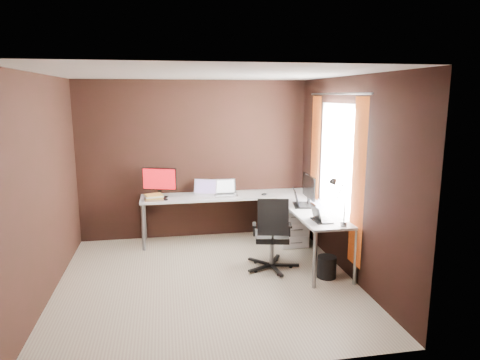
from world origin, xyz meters
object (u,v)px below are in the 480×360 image
laptop_white (205,192)px  laptop_black_big (300,202)px  desk_lamp (338,196)px  office_chair (272,248)px  monitor_right (309,188)px  laptop_black_small (320,218)px  monitor_left (159,181)px  book_stack (154,197)px  laptop_silver (225,192)px  wastebasket (327,267)px  drawer_pedestal (291,225)px

laptop_white → laptop_black_big: 1.54m
desk_lamp → office_chair: bearing=156.1°
monitor_right → laptop_black_small: monitor_right is taller
desk_lamp → laptop_black_big: bearing=112.8°
monitor_left → laptop_black_small: monitor_left is taller
laptop_white → office_chair: bearing=-40.9°
monitor_left → book_stack: bearing=-102.1°
laptop_black_big → monitor_right: bearing=-70.5°
office_chair → laptop_silver: bearing=120.0°
book_stack → wastebasket: 2.70m
monitor_right → laptop_white: (-1.40, 0.86, -0.19)m
laptop_black_big → laptop_white: bearing=66.4°
laptop_white → laptop_silver: size_ratio=1.18×
laptop_white → laptop_black_small: 2.07m
monitor_left → office_chair: 2.05m
laptop_white → desk_lamp: (1.42, -1.82, 0.30)m
office_chair → laptop_black_big: bearing=50.8°
laptop_black_small → drawer_pedestal: bearing=-2.1°
monitor_left → laptop_white: size_ratio=1.20×
drawer_pedestal → office_chair: 1.07m
monitor_left → book_stack: monitor_left is taller
laptop_black_big → drawer_pedestal: bearing=7.4°
monitor_right → laptop_white: size_ratio=1.23×
monitor_left → laptop_black_big: 2.14m
desk_lamp → office_chair: (-0.66, 0.52, -0.79)m
desk_lamp → office_chair: size_ratio=0.57×
laptop_silver → office_chair: 1.44m
laptop_silver → book_stack: (-1.09, -0.15, -0.01)m
laptop_black_big → laptop_black_small: 0.76m
drawer_pedestal → laptop_silver: laptop_silver is taller
laptop_black_small → wastebasket: bearing=-116.9°
drawer_pedestal → wastebasket: size_ratio=2.17×
monitor_left → laptop_black_small: size_ratio=1.76×
monitor_left → laptop_white: bearing=19.2°
laptop_black_big → wastebasket: laptop_black_big is taller
laptop_black_small → book_stack: size_ratio=0.96×
monitor_left → wastebasket: monitor_left is taller
monitor_left → laptop_black_big: monitor_left is taller
laptop_white → laptop_black_big: bearing=-15.6°
monitor_right → monitor_left: bearing=70.5°
laptop_silver → laptop_black_big: (0.95, -0.85, 0.00)m
monitor_right → laptop_black_big: 0.23m
laptop_black_small → office_chair: bearing=56.4°
laptop_white → book_stack: laptop_white is taller
monitor_right → desk_lamp: (0.02, -0.96, 0.11)m
monitor_left → laptop_silver: size_ratio=1.41×
laptop_silver → laptop_black_big: same height
desk_lamp → wastebasket: size_ratio=2.05×
monitor_right → laptop_black_small: size_ratio=1.81×
monitor_left → laptop_white: monitor_left is taller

